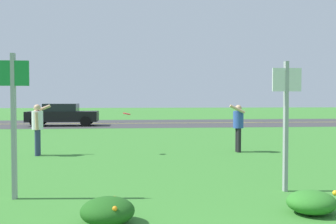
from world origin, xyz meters
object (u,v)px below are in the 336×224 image
sign_post_near_path (13,111)px  person_catcher_blue_shirt (238,124)px  sign_post_by_roadside (286,113)px  car_black_center_left (63,115)px  person_thrower_white_shirt (38,125)px  frisbee_red (127,114)px

sign_post_near_path → person_catcher_blue_shirt: 7.78m
sign_post_near_path → sign_post_by_roadside: sign_post_near_path is taller
car_black_center_left → person_catcher_blue_shirt: bearing=-58.4°
person_thrower_white_shirt → person_catcher_blue_shirt: 6.43m
person_catcher_blue_shirt → car_black_center_left: (-8.00, 13.00, -0.20)m
sign_post_near_path → frisbee_red: sign_post_near_path is taller
person_thrower_white_shirt → car_black_center_left: person_thrower_white_shirt is taller
frisbee_red → car_black_center_left: (-4.32, 13.19, -0.55)m
car_black_center_left → frisbee_red: bearing=-71.8°
sign_post_by_roadside → frisbee_red: size_ratio=9.97×
person_catcher_blue_shirt → frisbee_red: size_ratio=6.38×
person_thrower_white_shirt → person_catcher_blue_shirt: size_ratio=1.01×
sign_post_near_path → person_thrower_white_shirt: (-0.84, 5.22, -0.60)m
sign_post_near_path → frisbee_red: size_ratio=10.32×
car_black_center_left → sign_post_near_path: bearing=-82.5°
person_thrower_white_shirt → frisbee_red: 2.78m
person_catcher_blue_shirt → car_black_center_left: 15.26m
person_thrower_white_shirt → person_catcher_blue_shirt: person_thrower_white_shirt is taller
sign_post_by_roadside → frisbee_red: bearing=120.9°
person_thrower_white_shirt → person_catcher_blue_shirt: (6.43, 0.15, -0.02)m
person_thrower_white_shirt → car_black_center_left: bearing=96.8°
sign_post_near_path → person_catcher_blue_shirt: (5.59, 5.37, -0.62)m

